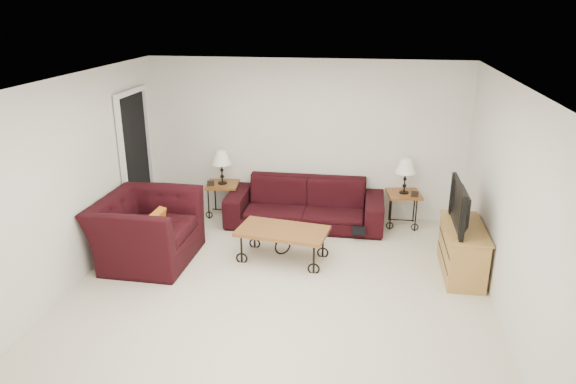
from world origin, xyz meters
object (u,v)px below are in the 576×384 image
object	(u,v)px
side_table_right	(403,209)
armchair	(147,229)
lamp_left	(222,167)
tv_stand	(462,250)
side_table_left	(223,199)
lamp_right	(405,176)
coffee_table	(283,245)
sofa	(305,203)
backpack	(359,226)
television	(466,206)

from	to	relation	value
side_table_right	armchair	size ratio (longest dim) A/B	0.40
lamp_left	tv_stand	xyz separation A→B (m)	(3.53, -1.47, -0.49)
side_table_left	side_table_right	world-z (taller)	side_table_left
lamp_right	coffee_table	world-z (taller)	lamp_right
sofa	side_table_right	distance (m)	1.51
backpack	lamp_right	bearing A→B (deg)	36.93
sofa	television	distance (m)	2.57
side_table_right	armchair	xyz separation A→B (m)	(-3.44, -1.70, 0.17)
sofa	television	size ratio (longest dim) A/B	2.48
sofa	coffee_table	distance (m)	1.27
side_table_left	side_table_right	xyz separation A→B (m)	(2.86, -0.00, -0.00)
tv_stand	backpack	bearing A→B (deg)	146.06
sofa	tv_stand	distance (m)	2.52
lamp_right	tv_stand	distance (m)	1.68
tv_stand	television	distance (m)	0.60
side_table_left	backpack	distance (m)	2.29
backpack	side_table_right	bearing A→B (deg)	36.93
lamp_left	television	xyz separation A→B (m)	(3.51, -1.47, 0.11)
coffee_table	armchair	bearing A→B (deg)	-171.71
sofa	television	xyz separation A→B (m)	(2.15, -1.29, 0.58)
armchair	sofa	bearing A→B (deg)	-50.57
sofa	side_table_left	xyz separation A→B (m)	(-1.36, 0.18, -0.08)
sofa	lamp_left	world-z (taller)	lamp_left
sofa	lamp_right	world-z (taller)	lamp_right
sofa	backpack	world-z (taller)	sofa
coffee_table	armchair	xyz separation A→B (m)	(-1.79, -0.26, 0.22)
lamp_right	television	bearing A→B (deg)	-66.22
side_table_left	lamp_right	xyz separation A→B (m)	(2.86, -0.00, 0.54)
sofa	backpack	xyz separation A→B (m)	(0.85, -0.40, -0.15)
side_table_left	tv_stand	xyz separation A→B (m)	(3.53, -1.47, 0.05)
sofa	side_table_right	bearing A→B (deg)	6.84
side_table_left	lamp_right	distance (m)	2.91
side_table_left	coffee_table	size ratio (longest dim) A/B	0.46
lamp_left	lamp_right	size ratio (longest dim) A/B	1.01
side_table_left	side_table_right	size ratio (longest dim) A/B	1.01
lamp_left	tv_stand	world-z (taller)	lamp_left
side_table_right	television	bearing A→B (deg)	-66.22
side_table_left	armchair	xyz separation A→B (m)	(-0.58, -1.70, 0.17)
television	sofa	bearing A→B (deg)	-120.93
coffee_table	television	xyz separation A→B (m)	(2.29, -0.03, 0.71)
lamp_left	tv_stand	size ratio (longest dim) A/B	0.50
lamp_left	tv_stand	bearing A→B (deg)	-22.56
side_table_right	tv_stand	size ratio (longest dim) A/B	0.50
lamp_right	television	distance (m)	1.61
lamp_right	backpack	xyz separation A→B (m)	(-0.65, -0.58, -0.61)
backpack	sofa	bearing A→B (deg)	149.88
coffee_table	backpack	size ratio (longest dim) A/B	3.01
sofa	lamp_left	size ratio (longest dim) A/B	4.44
lamp_right	coffee_table	xyz separation A→B (m)	(-1.65, -1.43, -0.59)
tv_stand	lamp_right	bearing A→B (deg)	114.44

